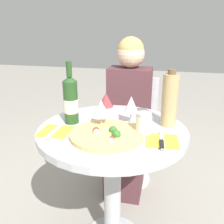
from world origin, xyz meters
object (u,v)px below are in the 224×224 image
wine_bottle (71,100)px  dining_table (112,157)px  pizza_large (107,134)px  chair_behind_diner (130,131)px  seated_diner (128,122)px  tall_carafe (170,100)px

wine_bottle → dining_table: bearing=-7.1°
pizza_large → dining_table: bearing=88.0°
dining_table → pizza_large: bearing=-92.0°
dining_table → chair_behind_diner: bearing=91.4°
wine_bottle → chair_behind_diner: bearing=73.0°
seated_diner → pizza_large: bearing=91.1°
dining_table → chair_behind_diner: chair_behind_diner is taller
dining_table → wine_bottle: size_ratio=2.32×
pizza_large → wine_bottle: wine_bottle is taller
tall_carafe → wine_bottle: bearing=-171.5°
chair_behind_diner → pizza_large: 0.92m
chair_behind_diner → tall_carafe: 0.85m
seated_diner → tall_carafe: seated_diner is taller
chair_behind_diner → dining_table: bearing=91.4°
seated_diner → tall_carafe: size_ratio=3.96×
seated_diner → dining_table: bearing=91.7°
chair_behind_diner → pizza_large: (0.01, -0.85, 0.35)m
dining_table → seated_diner: 0.60m
pizza_large → wine_bottle: size_ratio=1.06×
dining_table → chair_behind_diner: size_ratio=0.91×
chair_behind_diner → pizza_large: bearing=90.9°
chair_behind_diner → wine_bottle: 0.88m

